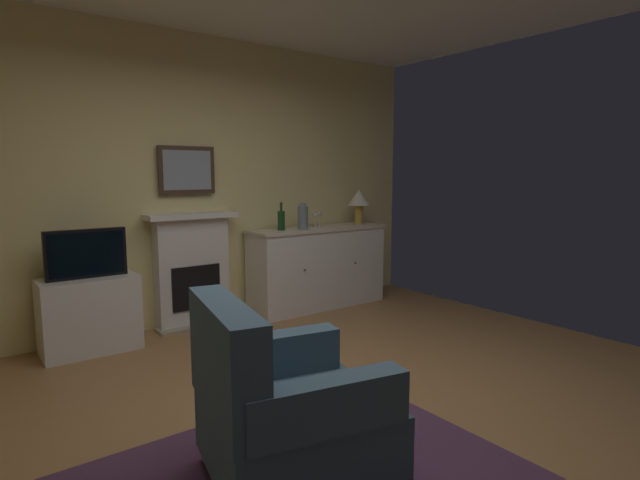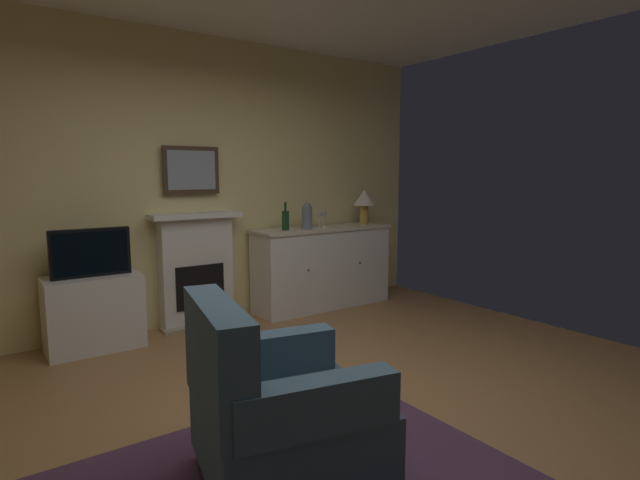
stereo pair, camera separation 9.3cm
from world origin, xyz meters
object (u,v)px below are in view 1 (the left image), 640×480
sideboard_cabinet (318,267)px  tv_set (86,254)px  fireplace_unit (192,270)px  table_lamp (359,200)px  wine_glass_center (319,216)px  framed_picture (187,170)px  vase_decorative (303,216)px  armchair (283,410)px  wine_bottle (281,220)px  tv_cabinet (89,314)px  wine_glass_left (315,217)px

sideboard_cabinet → tv_set: bearing=-179.8°
fireplace_unit → table_lamp: size_ratio=2.75×
wine_glass_center → framed_picture: bearing=171.6°
vase_decorative → armchair: 3.13m
wine_bottle → tv_cabinet: (-1.89, 0.01, -0.68)m
wine_glass_left → tv_cabinet: bearing=178.2°
sideboard_cabinet → tv_set: (-2.36, -0.01, 0.38)m
fireplace_unit → wine_glass_center: fireplace_unit is taller
fireplace_unit → wine_glass_center: bearing=-6.6°
tv_cabinet → wine_glass_left: bearing=-1.8°
fireplace_unit → sideboard_cabinet: size_ratio=0.69×
sideboard_cabinet → tv_cabinet: 2.36m
fireplace_unit → wine_bottle: (0.91, -0.17, 0.45)m
fireplace_unit → table_lamp: bearing=-5.1°
fireplace_unit → framed_picture: size_ratio=2.00×
table_lamp → armchair: size_ratio=0.42×
wine_glass_center → vase_decorative: 0.27m
sideboard_cabinet → tv_cabinet: size_ratio=2.13×
table_lamp → wine_glass_left: size_ratio=2.42×
wine_bottle → wine_glass_center: wine_bottle is taller
table_lamp → tv_set: bearing=-179.8°
framed_picture → vase_decorative: (1.15, -0.27, -0.48)m
framed_picture → tv_cabinet: framed_picture is taller
fireplace_unit → tv_set: 1.03m
framed_picture → armchair: 3.02m
sideboard_cabinet → tv_cabinet: sideboard_cabinet is taller
table_lamp → wine_bottle: size_ratio=1.38×
fireplace_unit → framed_picture: 0.96m
sideboard_cabinet → wine_glass_center: wine_glass_center is taller
wine_bottle → vase_decorative: (0.23, -0.05, 0.03)m
wine_glass_left → wine_glass_center: bearing=32.3°
wine_bottle → wine_glass_left: wine_bottle is taller
wine_glass_left → armchair: size_ratio=0.17×
fireplace_unit → tv_cabinet: (-0.97, -0.16, -0.24)m
vase_decorative → tv_set: (-2.12, 0.04, -0.20)m
framed_picture → table_lamp: (1.98, -0.22, -0.34)m
tv_set → wine_glass_center: bearing=0.5°
wine_glass_center → armchair: 3.34m
wine_glass_left → tv_cabinet: (-2.28, 0.07, -0.70)m
table_lamp → wine_glass_center: size_ratio=2.42×
armchair → sideboard_cabinet: bearing=50.4°
wine_glass_center → wine_bottle: bearing=-178.9°
framed_picture → tv_cabinet: 1.55m
wine_bottle → sideboard_cabinet: bearing=-0.5°
framed_picture → sideboard_cabinet: size_ratio=0.34×
framed_picture → tv_cabinet: bearing=-168.0°
table_lamp → vase_decorative: (-0.83, -0.05, -0.14)m
wine_glass_center → tv_set: wine_glass_center is taller
framed_picture → tv_cabinet: (-0.97, -0.21, -1.19)m
framed_picture → table_lamp: 2.02m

